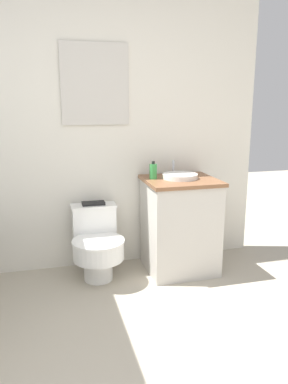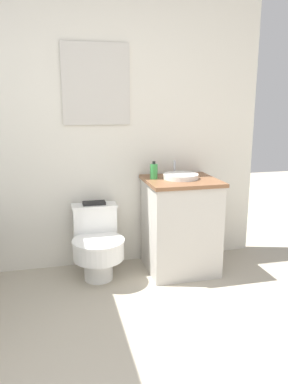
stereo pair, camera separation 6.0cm
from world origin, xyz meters
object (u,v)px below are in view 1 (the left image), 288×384
book_on_tank (93,203)px  soap_bottle (153,171)px  toilet (97,244)px  sink (180,176)px

book_on_tank → soap_bottle: bearing=-11.6°
toilet → sink: sink is taller
toilet → soap_bottle: size_ratio=3.98×
soap_bottle → book_on_tank: size_ratio=0.78×
toilet → sink: bearing=0.4°
sink → book_on_tank: bearing=168.6°
sink → book_on_tank: (-0.72, 0.14, -0.23)m
sink → book_on_tank: 0.77m
sink → soap_bottle: bearing=169.2°
toilet → soap_bottle: 0.76m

